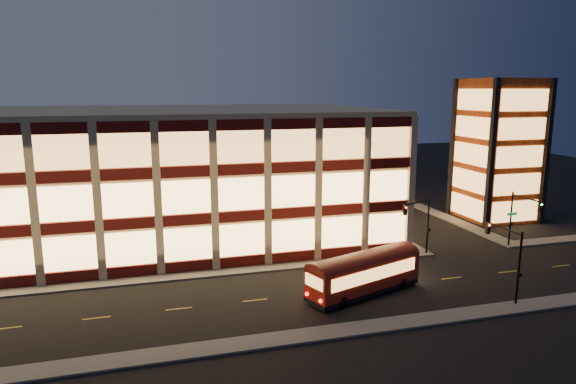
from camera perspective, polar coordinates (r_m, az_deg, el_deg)
name	(u,v)px	position (r m, az deg, el deg)	size (l,w,h in m)	color
ground	(197,279)	(47.11, -10.09, -9.52)	(200.00, 200.00, 0.00)	black
sidewalk_office_south	(162,278)	(47.86, -13.84, -9.24)	(54.00, 2.00, 0.15)	#514F4C
sidewalk_office_east	(358,217)	(68.65, 7.83, -2.74)	(2.00, 30.00, 0.15)	#514F4C
sidewalk_tower_south	(556,240)	(65.01, 27.65, -4.75)	(14.00, 2.00, 0.15)	#514F4C
sidewalk_tower_west	(432,211)	(73.67, 15.70, -2.10)	(2.00, 30.00, 0.15)	#514F4C
sidewalk_near	(218,347)	(35.28, -7.81, -16.74)	(100.00, 2.00, 0.15)	#514F4C
office_building	(154,172)	(61.55, -14.66, 2.19)	(50.45, 30.45, 14.50)	tan
stair_tower	(498,150)	(71.49, 22.28, 4.34)	(8.60, 8.60, 18.00)	#8C3814
traffic_signal_far	(420,217)	(52.84, 14.44, -2.74)	(3.79, 1.87, 6.00)	black
traffic_signal_right	(521,212)	(58.62, 24.46, -2.05)	(1.20, 4.37, 6.00)	black
traffic_signal_near	(507,249)	(44.64, 23.18, -5.86)	(0.32, 4.45, 6.00)	black
trolley_bus	(364,271)	(43.11, 8.44, -8.67)	(10.74, 5.98, 3.55)	maroon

